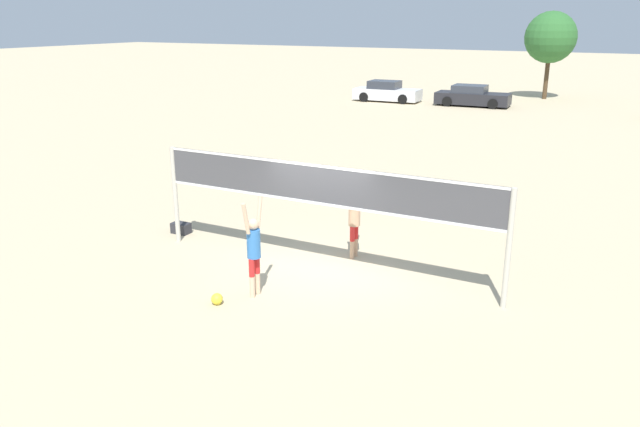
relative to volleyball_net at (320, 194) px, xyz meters
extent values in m
plane|color=#C6B28C|center=(0.00, 0.00, -1.82)|extent=(200.00, 200.00, 0.00)
cylinder|color=beige|center=(-4.16, 0.00, -0.58)|extent=(0.12, 0.12, 2.49)
cylinder|color=beige|center=(4.16, 0.00, -0.58)|extent=(0.12, 0.12, 2.49)
cube|color=#47474C|center=(0.00, 0.00, 0.21)|extent=(8.21, 0.02, 0.91)
cube|color=white|center=(0.00, 0.00, 0.64)|extent=(8.21, 0.03, 0.06)
cube|color=white|center=(0.00, 0.00, -0.22)|extent=(8.21, 0.03, 0.06)
cylinder|color=beige|center=(-0.57, -1.94, -1.59)|extent=(0.11, 0.11, 0.47)
cylinder|color=red|center=(-0.57, -1.94, -1.16)|extent=(0.12, 0.12, 0.38)
cylinder|color=beige|center=(-0.57, -1.74, -1.59)|extent=(0.11, 0.11, 0.47)
cylinder|color=red|center=(-0.57, -1.74, -1.16)|extent=(0.12, 0.12, 0.38)
cylinder|color=#3372BF|center=(-0.57, -1.84, -0.66)|extent=(0.28, 0.28, 0.61)
sphere|color=beige|center=(-0.57, -1.84, -0.24)|extent=(0.24, 0.24, 0.24)
cylinder|color=beige|center=(-0.57, -2.08, -0.06)|extent=(0.08, 0.22, 0.68)
cylinder|color=beige|center=(-0.57, -1.60, -0.06)|extent=(0.08, 0.22, 0.68)
cylinder|color=tan|center=(0.34, 1.21, -1.60)|extent=(0.11, 0.11, 0.45)
cylinder|color=red|center=(0.34, 1.21, -1.19)|extent=(0.12, 0.12, 0.36)
cylinder|color=tan|center=(0.34, 1.01, -1.60)|extent=(0.11, 0.11, 0.45)
cylinder|color=red|center=(0.34, 1.01, -1.19)|extent=(0.12, 0.12, 0.36)
cylinder|color=tan|center=(0.34, 1.11, -0.72)|extent=(0.28, 0.28, 0.57)
sphere|color=tan|center=(0.34, 1.11, -0.33)|extent=(0.22, 0.22, 0.22)
cylinder|color=tan|center=(0.34, 1.35, -0.15)|extent=(0.08, 0.21, 0.64)
cylinder|color=tan|center=(0.34, 0.87, -0.15)|extent=(0.08, 0.21, 0.64)
sphere|color=yellow|center=(-1.01, -2.56, -1.70)|extent=(0.24, 0.24, 0.24)
cube|color=#2D2D33|center=(-4.52, 0.53, -1.68)|extent=(0.49, 0.31, 0.29)
cube|color=silver|center=(-9.85, 28.66, -1.32)|extent=(4.55, 1.92, 0.75)
cube|color=#2D333D|center=(-10.08, 28.65, -0.69)|extent=(2.08, 1.68, 0.52)
cylinder|color=black|center=(-8.50, 29.54, -1.50)|extent=(0.65, 0.25, 0.64)
cylinder|color=black|center=(-8.43, 27.89, -1.50)|extent=(0.65, 0.25, 0.64)
cylinder|color=black|center=(-11.28, 29.43, -1.50)|extent=(0.65, 0.25, 0.64)
cylinder|color=black|center=(-11.21, 27.78, -1.50)|extent=(0.65, 0.25, 0.64)
cube|color=#232328|center=(-4.07, 29.13, -1.33)|extent=(4.79, 2.12, 0.73)
cube|color=#2D333D|center=(-4.30, 29.12, -0.73)|extent=(2.20, 1.83, 0.48)
cylinder|color=black|center=(-2.66, 30.10, -1.50)|extent=(0.65, 0.25, 0.64)
cylinder|color=black|center=(-2.57, 28.32, -1.50)|extent=(0.65, 0.25, 0.64)
cylinder|color=black|center=(-5.57, 29.95, -1.50)|extent=(0.65, 0.25, 0.64)
cylinder|color=black|center=(-5.47, 28.17, -1.50)|extent=(0.65, 0.25, 0.64)
cylinder|color=#4C3823|center=(-0.50, 35.20, -0.20)|extent=(0.31, 0.31, 3.25)
sphere|color=#2D662D|center=(-0.50, 35.20, 2.40)|extent=(3.52, 3.52, 3.52)
camera|label=1|loc=(6.20, -11.78, 3.76)|focal=35.00mm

